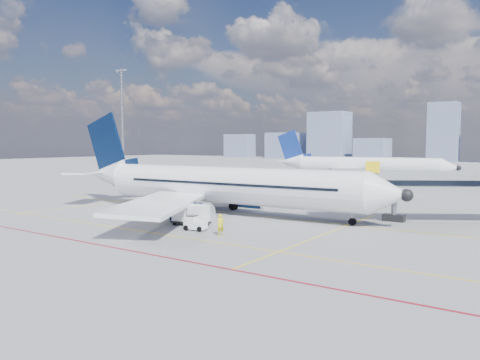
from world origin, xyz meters
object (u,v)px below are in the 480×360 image
object	(u,v)px
baggage_tug	(195,223)
cargo_dolly	(191,214)
second_aircraft	(360,166)
belt_loader	(160,210)
main_aircraft	(215,185)
ramp_worker	(221,225)

from	to	relation	value
baggage_tug	cargo_dolly	size ratio (longest dim) A/B	0.54
second_aircraft	belt_loader	xyz separation A→B (m)	(-1.48, -59.29, -2.68)
main_aircraft	second_aircraft	xyz separation A→B (m)	(-2.41, 54.14, 0.01)
baggage_tug	ramp_worker	world-z (taller)	ramp_worker
baggage_tug	belt_loader	world-z (taller)	belt_loader
cargo_dolly	baggage_tug	bearing A→B (deg)	-47.28
second_aircraft	ramp_worker	distance (m)	65.89
main_aircraft	belt_loader	size ratio (longest dim) A/B	8.39
cargo_dolly	ramp_worker	size ratio (longest dim) A/B	2.03
main_aircraft	cargo_dolly	xyz separation A→B (m)	(3.37, -8.27, -2.08)
belt_loader	ramp_worker	distance (m)	13.97
belt_loader	ramp_worker	world-z (taller)	belt_loader
cargo_dolly	belt_loader	distance (m)	7.93
belt_loader	ramp_worker	xyz separation A→B (m)	(12.81, -5.57, 0.42)
belt_loader	main_aircraft	bearing A→B (deg)	64.61
second_aircraft	baggage_tug	world-z (taller)	second_aircraft
main_aircraft	ramp_worker	bearing A→B (deg)	-52.92
baggage_tug	main_aircraft	bearing A→B (deg)	109.42
baggage_tug	ramp_worker	bearing A→B (deg)	-19.60
main_aircraft	cargo_dolly	size ratio (longest dim) A/B	11.16
second_aircraft	belt_loader	distance (m)	59.37
main_aircraft	cargo_dolly	world-z (taller)	main_aircraft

